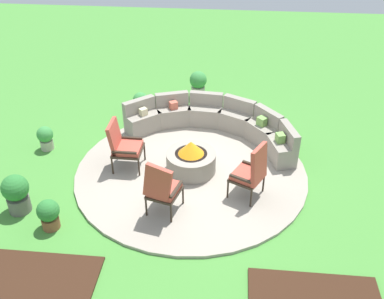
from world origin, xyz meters
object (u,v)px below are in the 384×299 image
object	(u,v)px
lounge_chair_back_left	(252,171)
potted_plant_2	(198,83)
potted_plant_4	(45,137)
fire_pit	(191,160)
potted_plant_0	(16,192)
lounge_chair_front_right	(162,188)
potted_plant_3	(141,102)
lounge_chair_front_left	(123,144)
potted_plant_1	(49,214)
curved_stone_bench	(216,123)

from	to	relation	value
lounge_chair_back_left	potted_plant_2	xyz separation A→B (m)	(-1.36, 4.24, -0.23)
potted_plant_2	potted_plant_4	size ratio (longest dim) A/B	1.33
fire_pit	potted_plant_0	xyz separation A→B (m)	(-3.05, -1.49, 0.09)
lounge_chair_front_right	potted_plant_3	world-z (taller)	lounge_chair_front_right
potted_plant_4	lounge_chair_front_left	bearing A→B (deg)	-16.77
lounge_chair_back_left	potted_plant_3	xyz separation A→B (m)	(-2.74, 3.14, -0.31)
lounge_chair_front_right	potted_plant_4	xyz separation A→B (m)	(-2.94, 1.95, -0.33)
lounge_chair_front_left	potted_plant_0	world-z (taller)	lounge_chair_front_left
potted_plant_3	potted_plant_1	bearing A→B (deg)	-100.35
potted_plant_0	potted_plant_3	distance (m)	4.20
potted_plant_1	lounge_chair_front_right	bearing A→B (deg)	14.92
lounge_chair_front_right	potted_plant_0	size ratio (longest dim) A/B	1.52
potted_plant_0	curved_stone_bench	bearing A→B (deg)	40.62
curved_stone_bench	lounge_chair_back_left	distance (m)	2.36
potted_plant_2	potted_plant_3	size ratio (longest dim) A/B	1.26
potted_plant_0	potted_plant_2	xyz separation A→B (m)	(2.89, 5.01, -0.01)
lounge_chair_front_left	curved_stone_bench	bearing A→B (deg)	129.71
lounge_chair_front_left	lounge_chair_back_left	world-z (taller)	lounge_chair_back_left
fire_pit	potted_plant_2	size ratio (longest dim) A/B	1.37
potted_plant_0	potted_plant_2	size ratio (longest dim) A/B	1.05
lounge_chair_front_right	lounge_chair_back_left	world-z (taller)	lounge_chair_front_right
lounge_chair_front_right	potted_plant_4	bearing A→B (deg)	162.21
fire_pit	potted_plant_3	size ratio (longest dim) A/B	1.74
potted_plant_1	potted_plant_0	bearing A→B (deg)	152.47
lounge_chair_front_right	lounge_chair_back_left	distance (m)	1.71
curved_stone_bench	lounge_chair_front_left	world-z (taller)	lounge_chair_front_left
potted_plant_1	potted_plant_4	bearing A→B (deg)	112.34
potted_plant_3	curved_stone_bench	bearing A→B (deg)	-25.47
curved_stone_bench	potted_plant_2	bearing A→B (deg)	106.04
curved_stone_bench	potted_plant_4	world-z (taller)	curved_stone_bench
potted_plant_1	potted_plant_2	world-z (taller)	potted_plant_2
lounge_chair_front_left	potted_plant_2	bearing A→B (deg)	161.19
curved_stone_bench	potted_plant_0	bearing A→B (deg)	-139.38
curved_stone_bench	fire_pit	bearing A→B (deg)	-105.88
fire_pit	potted_plant_1	xyz separation A→B (m)	(-2.31, -1.87, -0.02)
fire_pit	potted_plant_3	bearing A→B (deg)	122.25
lounge_chair_front_right	potted_plant_1	world-z (taller)	lounge_chair_front_right
potted_plant_1	potted_plant_4	xyz separation A→B (m)	(-1.01, 2.46, -0.01)
potted_plant_1	fire_pit	bearing A→B (deg)	38.97
lounge_chair_front_left	lounge_chair_front_right	world-z (taller)	lounge_chair_front_right
potted_plant_1	potted_plant_4	size ratio (longest dim) A/B	1.05
potted_plant_3	fire_pit	bearing A→B (deg)	-57.75
lounge_chair_front_left	lounge_chair_front_right	size ratio (longest dim) A/B	0.88
fire_pit	potted_plant_1	world-z (taller)	fire_pit
lounge_chair_back_left	potted_plant_1	size ratio (longest dim) A/B	1.97
potted_plant_1	potted_plant_2	xyz separation A→B (m)	(2.15, 5.39, 0.09)
fire_pit	potted_plant_0	world-z (taller)	potted_plant_0
potted_plant_2	potted_plant_3	bearing A→B (deg)	-141.35
lounge_chair_front_left	potted_plant_4	bearing A→B (deg)	-106.07
lounge_chair_front_right	potted_plant_3	bearing A→B (deg)	122.61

